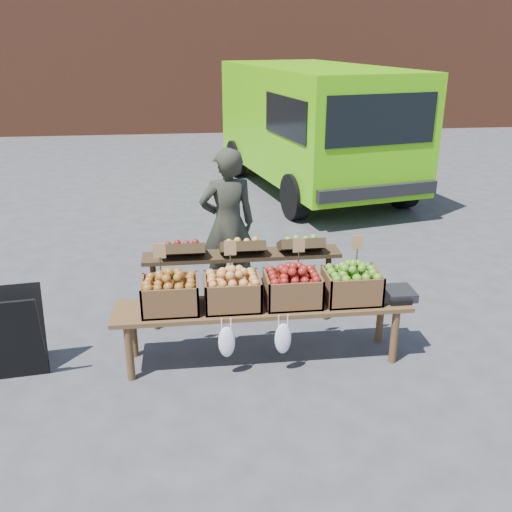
{
  "coord_description": "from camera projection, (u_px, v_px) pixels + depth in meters",
  "views": [
    {
      "loc": [
        -1.03,
        -4.78,
        2.87
      ],
      "look_at": [
        -0.41,
        0.35,
        0.85
      ],
      "focal_mm": 40.0,
      "sensor_mm": 36.0,
      "label": 1
    }
  ],
  "objects": [
    {
      "name": "delivery_van",
      "position": [
        313.0,
        130.0,
        10.78
      ],
      "size": [
        3.41,
        5.57,
        2.32
      ],
      "primitive_type": null,
      "rotation": [
        0.0,
        0.0,
        0.21
      ],
      "color": "#5ED30A",
      "rests_on": "ground"
    },
    {
      "name": "crate_red_apples",
      "position": [
        293.0,
        289.0,
        5.17
      ],
      "size": [
        0.5,
        0.4,
        0.28
      ],
      "primitive_type": null,
      "color": "maroon",
      "rests_on": "display_bench"
    },
    {
      "name": "crate_golden_apples",
      "position": [
        170.0,
        295.0,
        5.05
      ],
      "size": [
        0.5,
        0.4,
        0.28
      ],
      "primitive_type": null,
      "color": "#AD6E29",
      "rests_on": "display_bench"
    },
    {
      "name": "back_table",
      "position": [
        242.0,
        279.0,
        5.86
      ],
      "size": [
        2.1,
        0.44,
        1.04
      ],
      "primitive_type": null,
      "color": "#362716",
      "rests_on": "ground"
    },
    {
      "name": "vendor",
      "position": [
        228.0,
        225.0,
        6.4
      ],
      "size": [
        0.69,
        0.5,
        1.74
      ],
      "primitive_type": "imported",
      "rotation": [
        0.0,
        0.0,
        3.29
      ],
      "color": "#2C2E23",
      "rests_on": "ground"
    },
    {
      "name": "crate_green_apples",
      "position": [
        352.0,
        286.0,
        5.23
      ],
      "size": [
        0.5,
        0.4,
        0.28
      ],
      "primitive_type": null,
      "color": "#3C7C1E",
      "rests_on": "display_bench"
    },
    {
      "name": "ground",
      "position": [
        302.0,
        348.0,
        5.58
      ],
      "size": [
        80.0,
        80.0,
        0.0
      ],
      "primitive_type": "plane",
      "color": "#424244"
    },
    {
      "name": "crate_russet_pears",
      "position": [
        232.0,
        292.0,
        5.11
      ],
      "size": [
        0.5,
        0.4,
        0.28
      ],
      "primitive_type": null,
      "color": "#B78E2C",
      "rests_on": "display_bench"
    },
    {
      "name": "display_bench",
      "position": [
        262.0,
        332.0,
        5.29
      ],
      "size": [
        2.7,
        0.56,
        0.57
      ],
      "primitive_type": null,
      "color": "brown",
      "rests_on": "ground"
    },
    {
      "name": "weighing_scale",
      "position": [
        395.0,
        293.0,
        5.31
      ],
      "size": [
        0.34,
        0.3,
        0.08
      ],
      "primitive_type": "cube",
      "color": "black",
      "rests_on": "display_bench"
    },
    {
      "name": "chalkboard_sign",
      "position": [
        11.0,
        335.0,
        4.96
      ],
      "size": [
        0.58,
        0.36,
        0.84
      ],
      "primitive_type": null,
      "rotation": [
        0.0,
        0.0,
        0.11
      ],
      "color": "black",
      "rests_on": "ground"
    }
  ]
}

